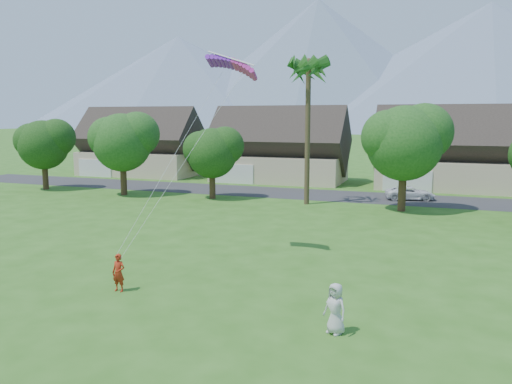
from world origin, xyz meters
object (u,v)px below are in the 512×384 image
at_px(kite_flyer, 119,273).
at_px(watcher, 335,309).
at_px(parked_car, 410,193).
at_px(parafoil_kite, 233,64).

height_order(kite_flyer, watcher, watcher).
bearing_deg(watcher, kite_flyer, -158.42).
bearing_deg(watcher, parked_car, 115.91).
xyz_separation_m(parked_car, parafoil_kite, (-8.09, -22.73, 9.65)).
height_order(watcher, parafoil_kite, parafoil_kite).
bearing_deg(parked_car, kite_flyer, 145.78).
bearing_deg(kite_flyer, watcher, -5.56).
bearing_deg(parked_car, parafoil_kite, 145.96).
bearing_deg(parafoil_kite, parked_car, 68.04).
distance_m(parked_car, parafoil_kite, 25.98).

